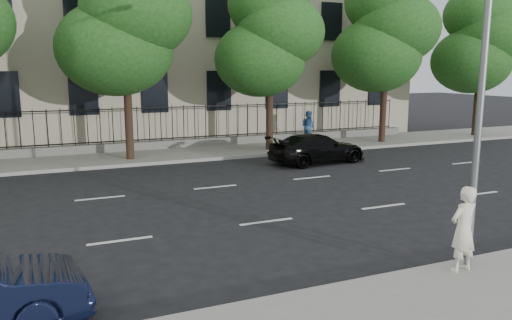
% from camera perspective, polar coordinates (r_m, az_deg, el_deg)
% --- Properties ---
extents(ground, '(120.00, 120.00, 0.00)m').
position_cam_1_polar(ground, '(11.95, 6.21, -10.35)').
color(ground, black).
rests_on(ground, ground).
extents(far_sidewalk, '(60.00, 4.00, 0.15)m').
position_cam_1_polar(far_sidewalk, '(24.70, -9.86, 0.60)').
color(far_sidewalk, gray).
rests_on(far_sidewalk, ground).
extents(lane_markings, '(49.60, 4.62, 0.01)m').
position_cam_1_polar(lane_markings, '(16.05, -2.13, -4.83)').
color(lane_markings, silver).
rests_on(lane_markings, ground).
extents(iron_fence, '(30.00, 0.50, 2.20)m').
position_cam_1_polar(iron_fence, '(26.25, -10.76, 2.41)').
color(iron_fence, slate).
rests_on(iron_fence, far_sidewalk).
extents(street_light, '(0.25, 3.32, 8.05)m').
position_cam_1_polar(street_light, '(11.34, 22.85, 14.30)').
color(street_light, slate).
rests_on(street_light, near_sidewalk).
extents(tree_c, '(5.89, 5.50, 9.80)m').
position_cam_1_polar(tree_c, '(23.45, -14.82, 15.44)').
color(tree_c, '#382619').
rests_on(tree_c, far_sidewalk).
extents(tree_d, '(5.34, 4.94, 8.84)m').
position_cam_1_polar(tree_d, '(25.43, 1.52, 14.06)').
color(tree_d, '#382619').
rests_on(tree_d, far_sidewalk).
extents(tree_e, '(5.71, 5.31, 9.46)m').
position_cam_1_polar(tree_e, '(29.07, 14.56, 13.99)').
color(tree_e, '#382619').
rests_on(tree_e, far_sidewalk).
extents(tree_f, '(5.52, 5.12, 9.01)m').
position_cam_1_polar(tree_f, '(33.75, 24.23, 12.34)').
color(tree_f, '#382619').
rests_on(tree_f, far_sidewalk).
extents(black_sedan, '(4.76, 2.28, 1.34)m').
position_cam_1_polar(black_sedan, '(22.68, 7.01, 1.32)').
color(black_sedan, black).
rests_on(black_sedan, ground).
extents(woman_near, '(0.69, 0.49, 1.77)m').
position_cam_1_polar(woman_near, '(10.98, 22.60, -7.29)').
color(woman_near, white).
rests_on(woman_near, near_sidewalk).
extents(pedestrian_far, '(0.91, 1.03, 1.75)m').
position_cam_1_polar(pedestrian_far, '(28.23, 5.99, 3.86)').
color(pedestrian_far, '#305992').
rests_on(pedestrian_far, far_sidewalk).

